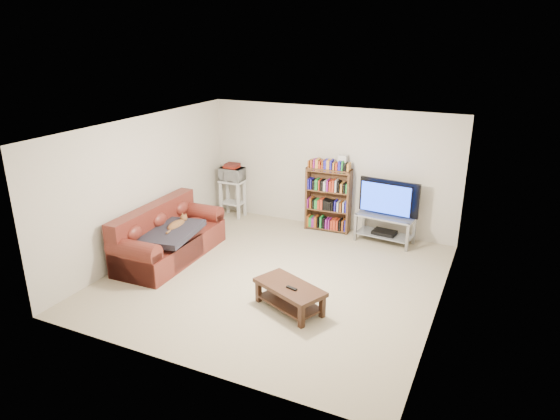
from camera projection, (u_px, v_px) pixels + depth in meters
The scene contains 19 objects.
floor at pixel (275, 277), 7.99m from camera, with size 5.00×5.00×0.00m, color #C5B592.
ceiling at pixel (275, 128), 7.19m from camera, with size 5.00×5.00×0.00m, color white.
wall_back at pixel (330, 168), 9.73m from camera, with size 5.00×5.00×0.00m, color silver.
wall_front at pixel (176, 274), 5.46m from camera, with size 5.00×5.00×0.00m, color silver.
wall_left at pixel (144, 186), 8.59m from camera, with size 5.00×5.00×0.00m, color silver.
wall_right at pixel (445, 233), 6.59m from camera, with size 5.00×5.00×0.00m, color silver.
sofa at pixel (167, 240), 8.62m from camera, with size 0.99×2.17×0.92m.
blanket at pixel (170, 232), 8.35m from camera, with size 0.83×1.07×0.10m, color #23212A.
cat at pixel (176, 225), 8.50m from camera, with size 0.23×0.59×0.18m, color brown, non-canonical shape.
coffee_table at pixel (290, 293), 6.99m from camera, with size 1.15×0.88×0.37m.
remote at pixel (292, 288), 6.86m from camera, with size 0.17×0.05×0.02m, color black.
tv_stand at pixel (385, 224), 9.23m from camera, with size 1.09×0.58×0.53m.
television at pixel (387, 199), 9.06m from camera, with size 1.13×0.15×0.65m, color black.
dvd_player at pixel (384, 232), 9.28m from camera, with size 0.42×0.29×0.06m, color black.
bookshelf at pixel (328, 199), 9.70m from camera, with size 0.89×0.32×1.26m.
shelf_clutter at pixel (335, 163), 9.44m from camera, with size 0.64×0.22×0.28m.
microwave_stand at pixel (233, 193), 10.50m from camera, with size 0.50×0.37×0.79m.
microwave at pixel (232, 174), 10.36m from camera, with size 0.49×0.33×0.27m, color silver.
game_boxes at pixel (232, 167), 10.31m from camera, with size 0.29×0.25×0.05m, color maroon.
Camera 1 is at (3.11, -6.46, 3.70)m, focal length 32.00 mm.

